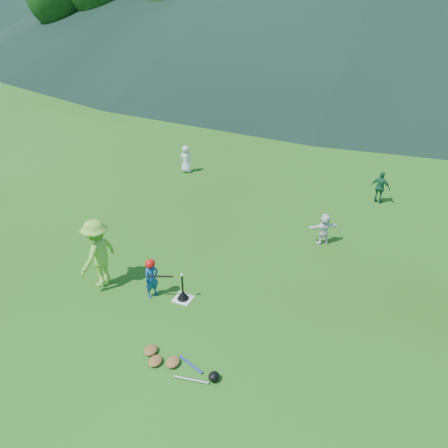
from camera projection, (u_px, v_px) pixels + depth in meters
name	position (u px, v px, depth m)	size (l,w,h in m)	color
ground	(183.00, 299.00, 10.94)	(120.00, 120.00, 0.00)	#245112
home_plate	(183.00, 299.00, 10.93)	(0.45, 0.45, 0.02)	silver
baseball	(182.00, 275.00, 10.58)	(0.08, 0.08, 0.08)	white
batter_child	(152.00, 279.00, 10.82)	(0.38, 0.25, 1.05)	#144F8C
adult_coach	(98.00, 253.00, 11.07)	(1.21, 0.69, 1.87)	#7FCB3B
fielder_a	(186.00, 159.00, 18.13)	(0.56, 0.36, 1.14)	silver
fielder_c	(380.00, 188.00, 15.52)	(0.69, 0.29, 1.19)	#1C5F3B
fielder_d	(324.00, 229.00, 13.08)	(0.92, 0.29, 0.99)	white
batting_tee	(183.00, 295.00, 10.88)	(0.30, 0.30, 0.68)	black
batter_gear	(151.00, 265.00, 10.60)	(0.72, 0.30, 0.41)	red
equipment_pile	(173.00, 363.00, 9.01)	(1.80, 0.58, 0.19)	olive
outfield_fence	(362.00, 79.00, 33.01)	(70.07, 0.08, 1.33)	gray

